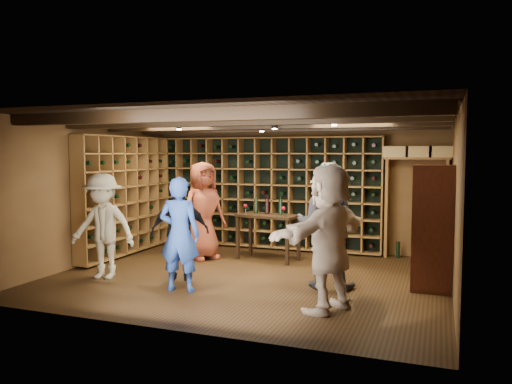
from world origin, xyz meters
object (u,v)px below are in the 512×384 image
(guest_khaki, at_px, (103,226))
(guest_beige, at_px, (329,238))
(display_cabinet, at_px, (432,230))
(guest_red_floral, at_px, (203,211))
(man_blue_shirt, at_px, (180,234))
(guest_woman_black, at_px, (180,231))
(man_grey_suit, at_px, (326,225))
(tasting_table, at_px, (268,219))

(guest_khaki, distance_m, guest_beige, 3.65)
(display_cabinet, bearing_deg, guest_khaki, -167.90)
(guest_beige, bearing_deg, guest_red_floral, -103.02)
(man_blue_shirt, distance_m, guest_woman_black, 0.63)
(display_cabinet, xyz_separation_m, guest_red_floral, (-3.97, 0.77, 0.04))
(man_grey_suit, height_order, guest_red_floral, man_grey_suit)
(man_grey_suit, distance_m, guest_woman_black, 2.22)
(man_blue_shirt, xyz_separation_m, guest_beige, (2.15, -0.15, 0.10))
(display_cabinet, xyz_separation_m, guest_beige, (-1.18, -1.42, 0.06))
(man_grey_suit, bearing_deg, guest_red_floral, -24.82)
(guest_khaki, bearing_deg, man_grey_suit, 3.80)
(man_grey_suit, bearing_deg, guest_khaki, 10.55)
(display_cabinet, height_order, guest_red_floral, guest_red_floral)
(display_cabinet, height_order, tasting_table, display_cabinet)
(guest_woman_black, relative_size, guest_khaki, 0.92)
(display_cabinet, relative_size, guest_red_floral, 0.98)
(guest_beige, height_order, tasting_table, guest_beige)
(man_blue_shirt, bearing_deg, guest_beige, 168.32)
(man_blue_shirt, bearing_deg, man_grey_suit, -161.75)
(guest_red_floral, distance_m, tasting_table, 1.19)
(guest_red_floral, xyz_separation_m, tasting_table, (1.13, 0.34, -0.15))
(guest_woman_black, distance_m, tasting_table, 1.99)
(guest_red_floral, bearing_deg, guest_khaki, -174.12)
(man_blue_shirt, bearing_deg, guest_woman_black, -69.36)
(man_grey_suit, xyz_separation_m, tasting_table, (-1.39, 1.46, -0.16))
(guest_woman_black, height_order, guest_beige, guest_beige)
(guest_woman_black, xyz_separation_m, tasting_table, (0.79, 1.82, -0.01))
(man_blue_shirt, bearing_deg, tasting_table, -109.51)
(guest_woman_black, bearing_deg, man_grey_suit, 166.18)
(guest_woman_black, xyz_separation_m, guest_khaki, (-1.18, -0.31, 0.06))
(guest_woman_black, height_order, tasting_table, guest_woman_black)
(man_blue_shirt, height_order, guest_woman_black, man_blue_shirt)
(man_grey_suit, bearing_deg, tasting_table, -47.27)
(man_blue_shirt, xyz_separation_m, tasting_table, (0.49, 2.38, -0.07))
(man_grey_suit, distance_m, guest_beige, 1.10)
(man_blue_shirt, distance_m, tasting_table, 2.43)
(guest_woman_black, bearing_deg, guest_beige, 140.75)
(guest_khaki, height_order, guest_beige, guest_beige)
(man_grey_suit, relative_size, guest_woman_black, 1.20)
(guest_red_floral, relative_size, tasting_table, 1.51)
(guest_woman_black, bearing_deg, tasting_table, -136.81)
(man_blue_shirt, xyz_separation_m, guest_woman_black, (-0.30, 0.56, -0.06))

